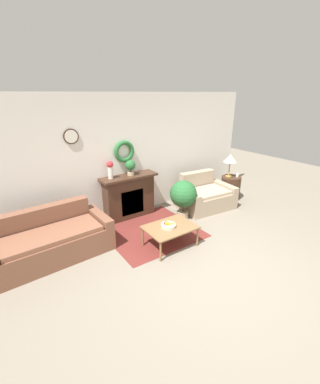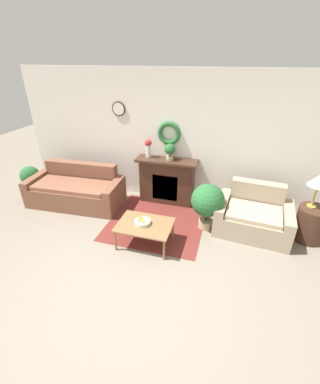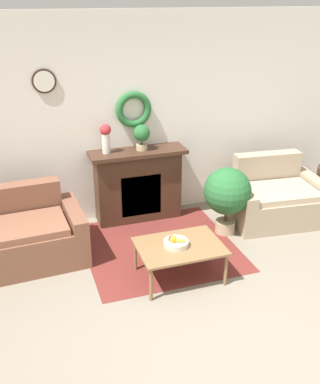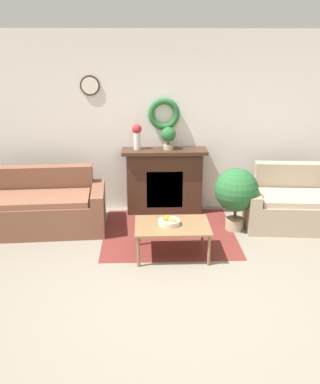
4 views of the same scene
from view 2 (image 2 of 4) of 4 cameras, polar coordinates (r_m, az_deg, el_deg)
ground_plane at (r=3.80m, az=-8.10°, el=-21.54°), size 16.00×16.00×0.00m
floor_rug at (r=5.05m, az=-0.72°, el=-6.59°), size 1.80×1.76×0.01m
wall_back at (r=5.37m, az=3.18°, el=11.58°), size 6.80×0.16×2.70m
fireplace at (r=5.51m, az=1.52°, el=2.54°), size 1.27×0.41×0.99m
couch_left at (r=5.82m, az=-18.08°, el=0.36°), size 2.01×1.01×0.82m
loveseat_right at (r=4.99m, az=20.00°, el=-5.04°), size 1.37×1.06×0.83m
coffee_table at (r=4.31m, az=-3.40°, el=-7.53°), size 0.91×0.66×0.40m
fruit_bowl at (r=4.29m, az=-3.99°, el=-6.56°), size 0.27×0.27×0.12m
side_table_by_loveseat at (r=5.16m, az=30.53°, el=-6.14°), size 0.51×0.51×0.62m
table_lamp at (r=4.84m, az=31.93°, el=2.08°), size 0.34×0.34×0.60m
vase_on_mantel_left at (r=5.36m, az=-2.64°, el=9.98°), size 0.14×0.14×0.38m
potted_plant_on_mantel at (r=5.22m, az=2.22°, el=9.24°), size 0.22×0.22×0.33m
potted_plant_floor_by_couch at (r=6.54m, az=-26.79°, el=2.73°), size 0.43×0.43×0.69m
potted_plant_floor_by_loveseat at (r=4.68m, az=10.52°, el=-2.09°), size 0.60×0.60×0.89m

